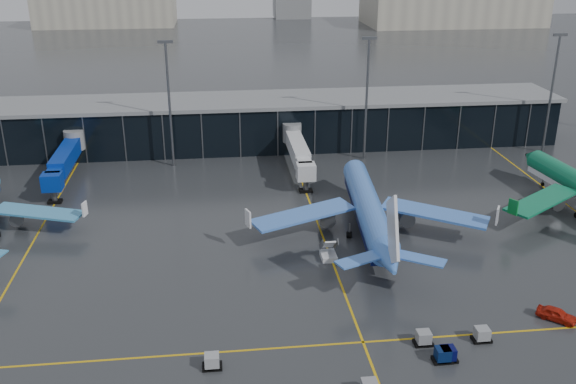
{
  "coord_description": "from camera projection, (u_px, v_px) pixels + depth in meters",
  "views": [
    {
      "loc": [
        -6.02,
        -76.53,
        44.31
      ],
      "look_at": [
        5.0,
        18.0,
        6.0
      ],
      "focal_mm": 40.0,
      "sensor_mm": 36.0,
      "label": 1
    }
  ],
  "objects": [
    {
      "name": "ground",
      "position": [
        267.0,
        283.0,
        87.71
      ],
      "size": [
        600.0,
        600.0,
        0.0
      ],
      "primitive_type": "plane",
      "color": "#282B2D",
      "rests_on": "ground"
    },
    {
      "name": "terminal_pier",
      "position": [
        243.0,
        122.0,
        142.81
      ],
      "size": [
        142.0,
        17.0,
        10.7
      ],
      "color": "black",
      "rests_on": "ground"
    },
    {
      "name": "jet_bridges",
      "position": [
        64.0,
        159.0,
        121.86
      ],
      "size": [
        94.0,
        27.5,
        7.2
      ],
      "color": "#595B60",
      "rests_on": "ground"
    },
    {
      "name": "flood_masts",
      "position": [
        270.0,
        97.0,
        129.16
      ],
      "size": [
        203.0,
        0.5,
        25.5
      ],
      "color": "#595B60",
      "rests_on": "ground"
    },
    {
      "name": "distant_hangars",
      "position": [
        317.0,
        7.0,
        338.64
      ],
      "size": [
        260.0,
        71.0,
        22.0
      ],
      "color": "#B2AD99",
      "rests_on": "ground"
    },
    {
      "name": "taxi_lines",
      "position": [
        326.0,
        244.0,
        98.55
      ],
      "size": [
        220.0,
        120.0,
        0.02
      ],
      "color": "gold",
      "rests_on": "ground"
    },
    {
      "name": "airliner_klm_near",
      "position": [
        368.0,
        192.0,
        100.38
      ],
      "size": [
        42.89,
        47.84,
        13.72
      ],
      "primitive_type": null,
      "rotation": [
        0.0,
        0.0,
        -0.09
      ],
      "color": "#4177D6",
      "rests_on": "ground"
    },
    {
      "name": "baggage_carts",
      "position": [
        382.0,
        361.0,
        70.43
      ],
      "size": [
        33.63,
        10.02,
        1.7
      ],
      "color": "black",
      "rests_on": "ground"
    },
    {
      "name": "mobile_airstair",
      "position": [
        328.0,
        254.0,
        94.07
      ],
      "size": [
        2.22,
        3.21,
        3.45
      ],
      "rotation": [
        0.0,
        0.0,
        0.01
      ],
      "color": "silver",
      "rests_on": "ground"
    },
    {
      "name": "service_van_red",
      "position": [
        557.0,
        314.0,
        79.0
      ],
      "size": [
        4.81,
        4.6,
        1.62
      ],
      "primitive_type": "imported",
      "rotation": [
        0.0,
        0.0,
        0.84
      ],
      "color": "#AE1B0D",
      "rests_on": "ground"
    }
  ]
}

